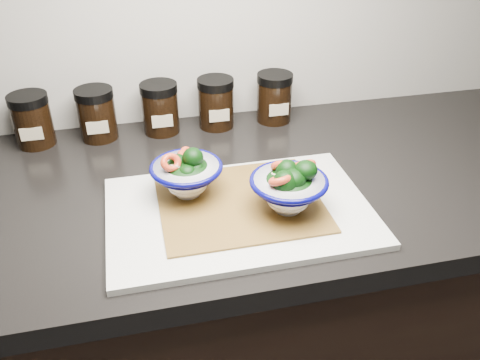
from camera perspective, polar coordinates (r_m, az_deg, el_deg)
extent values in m
cube|color=black|center=(1.28, -8.91, -19.16)|extent=(3.43, 0.58, 0.86)
cube|color=black|center=(0.97, -11.12, -2.29)|extent=(3.50, 0.60, 0.04)
cube|color=silver|center=(0.88, -0.07, -3.59)|extent=(0.45, 0.30, 0.01)
cube|color=olive|center=(0.89, 0.00, -2.51)|extent=(0.28, 0.24, 0.00)
cylinder|color=white|center=(0.91, -5.89, -1.23)|extent=(0.04, 0.04, 0.01)
ellipsoid|color=white|center=(0.90, -5.94, -0.49)|extent=(0.07, 0.07, 0.03)
torus|color=#050553|center=(0.88, -6.06, 1.43)|extent=(0.13, 0.13, 0.01)
torus|color=#050553|center=(0.89, -6.01, 0.71)|extent=(0.11, 0.11, 0.00)
ellipsoid|color=black|center=(0.89, -6.03, 0.92)|extent=(0.09, 0.09, 0.04)
ellipsoid|color=black|center=(0.87, -5.31, 2.51)|extent=(0.04, 0.04, 0.04)
cylinder|color=#477233|center=(0.88, -5.27, 1.79)|extent=(0.01, 0.01, 0.02)
ellipsoid|color=black|center=(0.89, -6.97, 1.88)|extent=(0.03, 0.03, 0.03)
cylinder|color=#477233|center=(0.89, -6.92, 1.25)|extent=(0.01, 0.01, 0.02)
ellipsoid|color=black|center=(0.89, -5.57, 2.11)|extent=(0.03, 0.03, 0.03)
cylinder|color=#477233|center=(0.90, -5.53, 1.46)|extent=(0.01, 0.01, 0.02)
ellipsoid|color=black|center=(0.87, -5.95, 0.89)|extent=(0.03, 0.03, 0.03)
cylinder|color=#477233|center=(0.87, -5.91, 0.27)|extent=(0.01, 0.01, 0.02)
ellipsoid|color=black|center=(0.88, -5.03, 1.32)|extent=(0.03, 0.03, 0.03)
cylinder|color=#477233|center=(0.88, -4.99, 0.69)|extent=(0.01, 0.01, 0.02)
torus|color=#CB4026|center=(0.86, -7.78, 1.96)|extent=(0.04, 0.04, 0.04)
torus|color=#CB4026|center=(0.91, -5.91, 2.74)|extent=(0.04, 0.04, 0.05)
torus|color=#CB4026|center=(0.90, -6.21, 2.50)|extent=(0.04, 0.05, 0.05)
cylinder|color=#CCBC8E|center=(0.87, -7.33, 1.57)|extent=(0.02, 0.02, 0.01)
cylinder|color=white|center=(0.87, 5.36, -2.95)|extent=(0.05, 0.05, 0.01)
ellipsoid|color=white|center=(0.86, 5.41, -2.17)|extent=(0.07, 0.07, 0.03)
torus|color=#050553|center=(0.84, 5.53, -0.12)|extent=(0.13, 0.13, 0.01)
torus|color=#050553|center=(0.85, 5.49, -0.89)|extent=(0.11, 0.11, 0.00)
ellipsoid|color=black|center=(0.85, 5.50, -0.67)|extent=(0.10, 0.10, 0.04)
ellipsoid|color=black|center=(0.85, 5.28, 1.04)|extent=(0.04, 0.04, 0.04)
cylinder|color=#477233|center=(0.85, 5.24, 0.28)|extent=(0.01, 0.02, 0.03)
ellipsoid|color=black|center=(0.82, 5.05, -0.43)|extent=(0.04, 0.04, 0.05)
cylinder|color=#477233|center=(0.83, 5.00, -1.28)|extent=(0.01, 0.02, 0.03)
ellipsoid|color=black|center=(0.83, 6.07, 0.07)|extent=(0.04, 0.04, 0.03)
cylinder|color=#477233|center=(0.84, 6.02, -0.76)|extent=(0.02, 0.01, 0.03)
ellipsoid|color=black|center=(0.84, 7.42, 1.12)|extent=(0.04, 0.04, 0.03)
cylinder|color=#477233|center=(0.84, 7.35, 0.34)|extent=(0.01, 0.01, 0.03)
torus|color=#CB4026|center=(0.85, 4.71, 1.54)|extent=(0.06, 0.05, 0.05)
torus|color=#CB4026|center=(0.81, 4.52, 0.00)|extent=(0.04, 0.04, 0.03)
torus|color=#CB4026|center=(0.85, 7.26, 1.68)|extent=(0.05, 0.05, 0.05)
cylinder|color=#CCBC8E|center=(0.85, 4.19, 0.69)|extent=(0.02, 0.02, 0.01)
cylinder|color=#CCBC8E|center=(0.84, 4.98, 0.67)|extent=(0.02, 0.02, 0.01)
cylinder|color=black|center=(1.17, -22.21, 5.86)|extent=(0.08, 0.08, 0.09)
cylinder|color=black|center=(1.14, -22.79, 8.38)|extent=(0.08, 0.08, 0.02)
cube|color=#C6B793|center=(1.13, -22.37, 4.79)|extent=(0.04, 0.00, 0.03)
cylinder|color=black|center=(1.15, -15.72, 6.74)|extent=(0.08, 0.08, 0.09)
cylinder|color=black|center=(1.13, -16.15, 9.32)|extent=(0.08, 0.08, 0.02)
cube|color=#C6B793|center=(1.12, -15.70, 5.68)|extent=(0.04, 0.00, 0.03)
cylinder|color=black|center=(1.15, -8.92, 7.57)|extent=(0.08, 0.08, 0.09)
cylinder|color=black|center=(1.13, -9.16, 10.18)|extent=(0.08, 0.08, 0.02)
cube|color=#C6B793|center=(1.12, -8.70, 6.54)|extent=(0.05, 0.00, 0.03)
cylinder|color=black|center=(1.16, -2.71, 8.24)|extent=(0.08, 0.08, 0.09)
cylinder|color=black|center=(1.14, -2.79, 10.83)|extent=(0.08, 0.08, 0.02)
cube|color=#C6B793|center=(1.13, -2.34, 7.23)|extent=(0.04, 0.00, 0.03)
cylinder|color=black|center=(1.19, 3.85, 8.83)|extent=(0.08, 0.08, 0.09)
cylinder|color=black|center=(1.17, 3.95, 11.37)|extent=(0.08, 0.08, 0.02)
cube|color=#C6B793|center=(1.16, 4.39, 7.86)|extent=(0.05, 0.00, 0.03)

